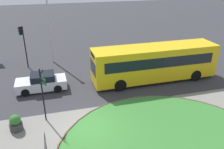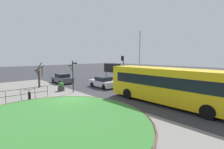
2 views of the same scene
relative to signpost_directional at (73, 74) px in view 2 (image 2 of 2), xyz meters
The scene contains 15 objects.
ground 3.67m from the signpost_directional, 32.54° to the right, with size 120.00×120.00×0.00m, color #333338.
sidewalk_paving 4.78m from the signpost_directional, 53.84° to the right, with size 32.00×8.30×0.02m, color gray.
grass_island 8.59m from the signpost_directional, 38.73° to the right, with size 12.60×12.60×0.10m, color #387A33.
grass_kerb_ring 8.59m from the signpost_directional, 38.73° to the right, with size 12.91×12.91×0.11m, color brown.
signpost_directional is the anchor object (origin of this frame).
bollard_foreground 4.82m from the signpost_directional, 92.75° to the right, with size 0.24×0.24×0.80m.
railing_grass_edge 5.42m from the signpost_directional, 90.50° to the right, with size 0.06×4.83×1.16m.
bus_yellow 10.12m from the signpost_directional, 22.32° to the left, with size 10.94×2.64×3.09m.
car_near_lane 7.50m from the signpost_directional, 164.11° to the left, with size 4.15×1.88×1.45m.
car_far_lane 4.75m from the signpost_directional, 93.02° to the left, with size 4.01×1.83×1.40m.
traffic_light_near 10.05m from the signpost_directional, 99.99° to the left, with size 0.48×0.32×4.16m.
lamppost_tall 11.03m from the signpost_directional, 85.27° to the left, with size 0.32×0.32×7.88m.
billboard_left 14.06m from the signpost_directional, 119.35° to the left, with size 4.66×0.23×2.68m.
planter_near_signpost 2.49m from the signpost_directional, 161.50° to the right, with size 0.78×0.78×1.07m.
street_tree_bare 6.07m from the signpost_directional, 163.14° to the right, with size 1.43×1.22×3.30m.
Camera 2 is at (13.57, -7.11, 4.12)m, focal length 25.66 mm.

